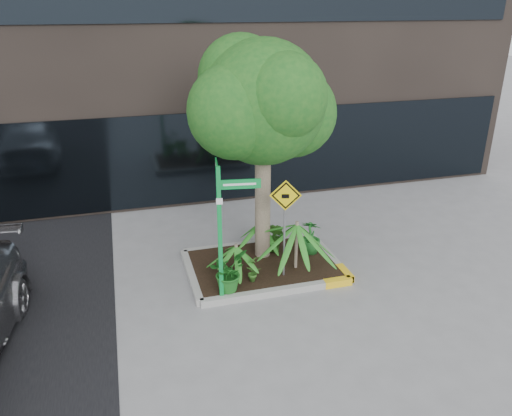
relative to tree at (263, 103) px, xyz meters
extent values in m
plane|color=gray|center=(-0.30, -0.71, -3.61)|extent=(80.00, 80.00, 0.00)
cube|color=#9E9E99|center=(-0.10, 0.69, -3.54)|extent=(3.20, 0.15, 0.15)
cube|color=#9E9E99|center=(-0.10, -1.51, -3.54)|extent=(3.20, 0.15, 0.15)
cube|color=#9E9E99|center=(-1.70, -0.41, -3.54)|extent=(0.15, 2.20, 0.15)
cube|color=#9E9E99|center=(1.50, -0.41, -3.54)|extent=(0.15, 2.20, 0.15)
cube|color=yellow|center=(1.20, -1.51, -3.54)|extent=(0.60, 0.17, 0.15)
cube|color=black|center=(-0.10, -0.41, -3.49)|extent=(3.05, 2.05, 0.06)
cylinder|color=gray|center=(0.00, -0.02, -2.02)|extent=(0.34, 0.34, 3.19)
cylinder|color=gray|center=(0.11, -0.02, -0.85)|extent=(0.60, 0.17, 1.04)
sphere|color=#17531A|center=(0.00, -0.02, 0.00)|extent=(2.55, 2.55, 2.55)
sphere|color=#17531A|center=(0.75, 0.30, -0.31)|extent=(1.91, 1.91, 1.91)
sphere|color=#17531A|center=(-0.64, -0.23, -0.10)|extent=(1.91, 1.91, 1.91)
sphere|color=#17531A|center=(0.21, -0.66, 0.22)|extent=(1.70, 1.70, 1.70)
sphere|color=#17531A|center=(-0.32, 0.51, 0.43)|extent=(1.81, 1.81, 1.81)
cylinder|color=gray|center=(0.52, -0.79, -2.92)|extent=(0.07, 0.07, 1.09)
cylinder|color=gray|center=(-0.78, -0.72, -3.11)|extent=(0.07, 0.07, 0.70)
cylinder|color=gray|center=(0.07, 0.30, -3.10)|extent=(0.07, 0.07, 0.72)
imported|color=#1B611D|center=(-1.09, -1.26, -3.05)|extent=(1.04, 1.04, 0.82)
imported|color=#1F6A25|center=(1.09, -0.22, -3.06)|extent=(0.62, 0.62, 0.80)
imported|color=#2F621E|center=(-0.53, -1.08, -3.16)|extent=(0.43, 0.43, 0.60)
imported|color=#285919|center=(0.33, 0.05, -3.09)|extent=(0.54, 0.54, 0.74)
cube|color=#0E9C3F|center=(-1.26, -1.43, -2.21)|extent=(0.09, 0.09, 2.80)
cube|color=#0E9C3F|center=(-0.88, -1.48, -1.16)|extent=(0.78, 0.14, 0.18)
cube|color=#0E9C3F|center=(-1.20, -1.05, -0.96)|extent=(0.14, 0.78, 0.18)
cube|color=white|center=(-0.88, -1.50, -1.16)|extent=(0.59, 0.09, 0.04)
cube|color=white|center=(-1.21, -1.05, -0.96)|extent=(0.09, 0.59, 0.04)
cube|color=white|center=(-1.26, -1.47, -1.46)|extent=(0.12, 0.02, 0.12)
cylinder|color=slate|center=(0.19, -0.95, -2.49)|extent=(0.10, 0.22, 1.93)
cube|color=yellow|center=(0.19, -0.97, -1.68)|extent=(0.63, 0.19, 0.65)
cube|color=black|center=(0.19, -0.98, -1.68)|extent=(0.56, 0.16, 0.57)
cube|color=yellow|center=(0.19, -0.98, -1.68)|extent=(0.47, 0.13, 0.49)
cube|color=black|center=(0.18, -0.99, -1.69)|extent=(0.15, 0.04, 0.09)
camera|label=1|loc=(-2.92, -9.72, 1.89)|focal=35.00mm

